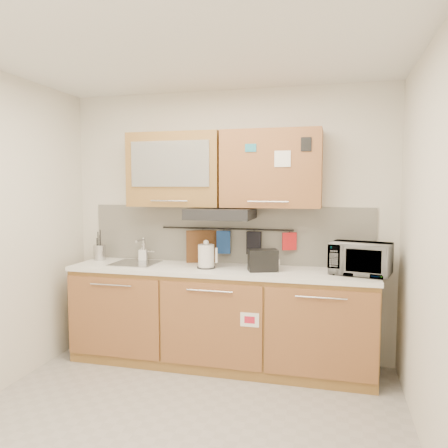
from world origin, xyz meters
The scene contains 20 objects.
floor centered at (0.00, 0.00, 0.00)m, with size 3.20×3.20×0.00m, color #9E9993.
ceiling centered at (0.00, 0.00, 2.60)m, with size 3.20×3.20×0.00m, color white.
wall_back centered at (0.00, 1.50, 1.30)m, with size 3.20×3.20×0.00m, color silver.
wall_right centered at (1.60, 0.00, 1.30)m, with size 3.00×3.00×0.00m, color silver.
base_cabinet centered at (0.00, 1.19, 0.41)m, with size 2.80×0.64×0.88m.
countertop centered at (0.00, 1.19, 0.90)m, with size 2.82×0.62×0.04m, color white.
backsplash centered at (0.00, 1.49, 1.20)m, with size 2.80×0.02×0.56m, color silver.
upper_cabinets centered at (0.00, 1.32, 1.83)m, with size 1.82×0.37×0.70m.
range_hood centered at (0.00, 1.25, 1.42)m, with size 0.60×0.46×0.10m, color black.
sink centered at (-0.85, 1.21, 0.92)m, with size 0.42×0.40×0.26m.
utensil_rail centered at (0.00, 1.45, 1.26)m, with size 0.02×0.02×1.30m, color black.
utensil_crock centered at (-1.30, 1.31, 1.00)m, with size 0.14×0.14×0.31m.
kettle centered at (-0.11, 1.15, 1.02)m, with size 0.19×0.18×0.26m.
toaster centered at (0.42, 1.14, 1.02)m, with size 0.29×0.23×0.19m.
microwave centered at (1.25, 1.20, 1.06)m, with size 0.49×0.33×0.27m, color #999999.
soap_bottle centered at (-0.85, 1.37, 1.01)m, with size 0.08×0.08×0.17m, color #999999.
cutting_board centered at (-0.24, 1.44, 1.04)m, with size 0.32×0.02×0.39m, color brown.
oven_mitt centered at (-0.02, 1.44, 1.13)m, with size 0.13×0.03×0.22m, color navy.
dark_pouch centered at (0.28, 1.44, 1.13)m, with size 0.14×0.04×0.22m, color black.
pot_holder centered at (0.62, 1.44, 1.16)m, with size 0.13×0.02×0.17m, color red.
Camera 1 is at (1.02, -2.66, 1.67)m, focal length 35.00 mm.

